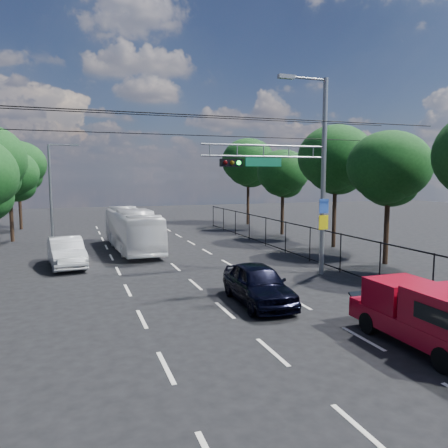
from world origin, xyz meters
name	(u,v)px	position (x,y,z in m)	size (l,w,h in m)	color
ground	(272,352)	(0.00, 0.00, 0.00)	(120.00, 120.00, 0.00)	black
lane_markings	(168,260)	(0.00, 14.00, 0.01)	(6.12, 38.00, 0.01)	beige
signal_mast	(302,168)	(5.28, 7.99, 5.24)	(6.43, 0.39, 9.50)	slate
streetlight_left	(53,189)	(-6.33, 22.00, 3.94)	(2.09, 0.22, 7.08)	slate
utility_wires	(189,123)	(0.00, 8.83, 7.23)	(22.00, 5.04, 0.74)	black
fence_right	(300,241)	(7.60, 12.17, 1.03)	(0.06, 34.03, 2.00)	black
tree_right_b	(389,172)	(11.22, 9.02, 5.06)	(4.50, 4.50, 7.31)	black
tree_right_c	(336,163)	(11.82, 15.02, 5.73)	(5.10, 5.10, 8.29)	black
tree_right_d	(283,176)	(11.42, 22.02, 4.85)	(4.32, 4.32, 7.02)	black
tree_right_e	(248,165)	(11.62, 30.02, 5.94)	(5.28, 5.28, 8.58)	black
tree_left_d	(10,178)	(-9.38, 25.02, 4.72)	(4.20, 4.20, 6.83)	black
tree_left_e	(18,168)	(-9.58, 33.02, 5.53)	(4.92, 4.92, 7.99)	black
red_pickup	(428,315)	(4.25, -1.22, 0.98)	(1.86, 4.95, 1.83)	black
navy_hatchback	(258,284)	(1.50, 4.41, 0.76)	(1.80, 4.48, 1.53)	black
white_bus	(132,229)	(-1.43, 18.35, 1.35)	(2.27, 9.72, 2.71)	silver
white_van	(66,252)	(-5.50, 14.09, 0.78)	(1.66, 4.75, 1.57)	silver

